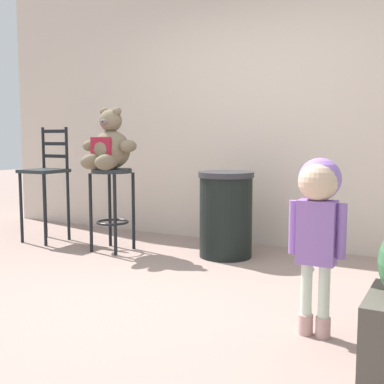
% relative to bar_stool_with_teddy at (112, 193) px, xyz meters
% --- Properties ---
extents(ground_plane, '(24.00, 24.00, 0.00)m').
position_rel_bar_stool_with_teddy_xyz_m(ground_plane, '(1.14, -1.08, -0.57)').
color(ground_plane, gray).
extents(building_wall, '(6.81, 0.30, 3.23)m').
position_rel_bar_stool_with_teddy_xyz_m(building_wall, '(1.14, 1.09, 1.05)').
color(building_wall, beige).
rests_on(building_wall, ground_plane).
extents(bar_stool_with_teddy, '(0.39, 0.39, 0.80)m').
position_rel_bar_stool_with_teddy_xyz_m(bar_stool_with_teddy, '(0.00, 0.00, 0.00)').
color(bar_stool_with_teddy, '#21282A').
rests_on(bar_stool_with_teddy, ground_plane).
extents(teddy_bear, '(0.57, 0.51, 0.59)m').
position_rel_bar_stool_with_teddy_xyz_m(teddy_bear, '(0.00, -0.03, 0.44)').
color(teddy_bear, '#6E604B').
rests_on(teddy_bear, bar_stool_with_teddy).
extents(child_walking, '(0.31, 0.25, 0.99)m').
position_rel_bar_stool_with_teddy_xyz_m(child_walking, '(2.27, -1.11, 0.15)').
color(child_walking, '#C59691').
rests_on(child_walking, ground_plane).
extents(trash_bin, '(0.51, 0.51, 0.79)m').
position_rel_bar_stool_with_teddy_xyz_m(trash_bin, '(1.07, 0.31, -0.17)').
color(trash_bin, black).
rests_on(trash_bin, ground_plane).
extents(bar_chair_empty, '(0.40, 0.40, 1.21)m').
position_rel_bar_stool_with_teddy_xyz_m(bar_chair_empty, '(-0.90, 0.03, 0.12)').
color(bar_chair_empty, '#21282A').
rests_on(bar_chair_empty, ground_plane).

